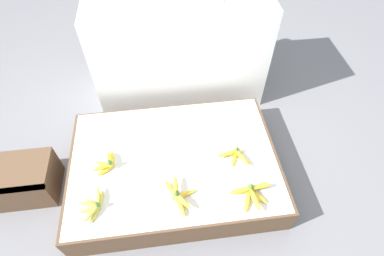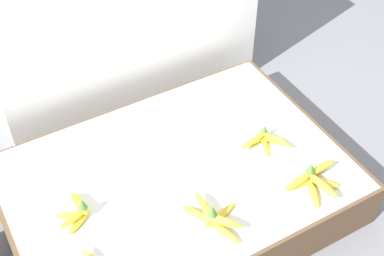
{
  "view_description": "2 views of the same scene",
  "coord_description": "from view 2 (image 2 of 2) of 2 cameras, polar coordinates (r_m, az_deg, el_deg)",
  "views": [
    {
      "loc": [
        -0.02,
        -0.99,
        1.7
      ],
      "look_at": [
        0.12,
        0.11,
        0.33
      ],
      "focal_mm": 28.0,
      "sensor_mm": 36.0,
      "label": 1
    },
    {
      "loc": [
        -0.59,
        -1.14,
        1.7
      ],
      "look_at": [
        0.14,
        0.14,
        0.25
      ],
      "focal_mm": 50.0,
      "sensor_mm": 36.0,
      "label": 2
    }
  ],
  "objects": [
    {
      "name": "ground_plane",
      "position": [
        2.13,
        -1.52,
        -8.36
      ],
      "size": [
        10.0,
        10.0,
        0.0
      ],
      "primitive_type": "plane",
      "color": "slate"
    },
    {
      "name": "display_platform",
      "position": [
        2.05,
        -1.58,
        -6.65
      ],
      "size": [
        1.24,
        0.87,
        0.2
      ],
      "color": "brown",
      "rests_on": "ground_plane"
    },
    {
      "name": "back_vendor_table",
      "position": [
        2.46,
        -8.5,
        12.06
      ],
      "size": [
        1.19,
        0.55,
        0.78
      ],
      "color": "white",
      "rests_on": "ground_plane"
    },
    {
      "name": "banana_bunch_front_midleft",
      "position": [
        1.81,
        2.33,
        -9.5
      ],
      "size": [
        0.18,
        0.23,
        0.1
      ],
      "color": "gold",
      "rests_on": "display_platform"
    },
    {
      "name": "banana_bunch_front_midright",
      "position": [
        1.96,
        12.77,
        -5.39
      ],
      "size": [
        0.24,
        0.18,
        0.1
      ],
      "color": "gold",
      "rests_on": "display_platform"
    },
    {
      "name": "banana_bunch_middle_left",
      "position": [
        1.86,
        -12.17,
        -8.69
      ],
      "size": [
        0.12,
        0.17,
        0.09
      ],
      "color": "yellow",
      "rests_on": "display_platform"
    },
    {
      "name": "banana_bunch_middle_midright",
      "position": [
        2.07,
        7.77,
        -1.21
      ],
      "size": [
        0.2,
        0.16,
        0.08
      ],
      "color": "yellow",
      "rests_on": "display_platform"
    }
  ]
}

